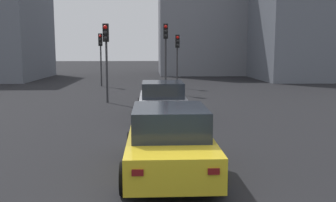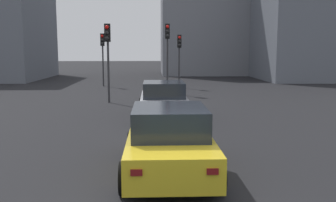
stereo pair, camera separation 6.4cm
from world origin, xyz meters
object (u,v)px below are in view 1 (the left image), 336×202
at_px(car_silver_lead, 162,100).
at_px(traffic_light_far_right, 166,44).
at_px(traffic_light_near_right, 101,48).
at_px(traffic_light_far_left, 177,50).
at_px(traffic_light_near_left, 106,46).
at_px(car_yellow_second, 169,141).

bearing_deg(car_silver_lead, traffic_light_far_right, -3.57).
relative_size(traffic_light_near_right, traffic_light_far_left, 1.04).
height_order(car_silver_lead, traffic_light_near_left, traffic_light_near_left).
bearing_deg(car_silver_lead, traffic_light_far_left, -7.32).
bearing_deg(car_yellow_second, traffic_light_near_right, 11.38).
height_order(car_silver_lead, traffic_light_far_right, traffic_light_far_right).
distance_m(car_yellow_second, traffic_light_near_right, 20.16).
height_order(traffic_light_near_left, traffic_light_near_right, traffic_light_near_left).
relative_size(traffic_light_near_left, traffic_light_far_left, 1.07).
xyz_separation_m(car_yellow_second, traffic_light_near_right, (19.65, 4.00, 2.05)).
xyz_separation_m(car_silver_lead, traffic_light_near_right, (13.00, 4.08, 2.07)).
distance_m(traffic_light_near_left, traffic_light_near_right, 8.73).
height_order(car_yellow_second, traffic_light_near_left, traffic_light_near_left).
bearing_deg(traffic_light_far_right, traffic_light_near_left, -36.73).
height_order(car_silver_lead, traffic_light_far_left, traffic_light_far_left).
bearing_deg(traffic_light_far_left, traffic_light_near_left, -33.37).
distance_m(car_silver_lead, traffic_light_far_left, 11.87).
distance_m(traffic_light_near_right, traffic_light_far_right, 6.55).
bearing_deg(car_silver_lead, traffic_light_near_right, 17.20).
relative_size(traffic_light_near_right, traffic_light_far_right, 0.91).
bearing_deg(car_yellow_second, car_silver_lead, -0.80).
bearing_deg(car_silver_lead, car_yellow_second, 179.11).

